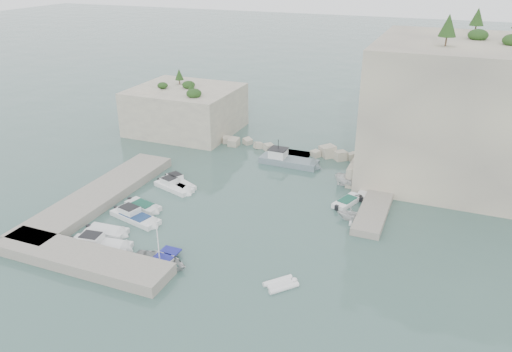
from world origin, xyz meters
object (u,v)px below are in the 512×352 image
at_px(tender_east_b, 347,204).
at_px(tender_east_d, 354,187).
at_px(work_boat, 289,164).
at_px(rowboat, 160,265).
at_px(tender_east_c, 367,194).
at_px(motorboat_a, 179,185).
at_px(inflatable_dinghy, 281,286).
at_px(tender_east_a, 351,220).
at_px(motorboat_e, 107,234).
at_px(motorboat_c, 143,208).
at_px(motorboat_d, 136,220).
at_px(motorboat_f, 101,247).
at_px(motorboat_b, 174,189).

height_order(tender_east_b, tender_east_d, tender_east_d).
height_order(tender_east_d, work_boat, work_boat).
height_order(rowboat, tender_east_c, rowboat).
height_order(motorboat_a, inflatable_dinghy, motorboat_a).
distance_m(tender_east_a, work_boat, 16.67).
xyz_separation_m(motorboat_e, tender_east_d, (21.27, 20.87, 0.00)).
bearing_deg(motorboat_c, motorboat_e, -77.51).
height_order(motorboat_c, tender_east_a, tender_east_a).
bearing_deg(motorboat_d, rowboat, -28.04).
xyz_separation_m(rowboat, tender_east_c, (14.97, 22.37, 0.00)).
xyz_separation_m(motorboat_d, inflatable_dinghy, (18.63, -5.23, 0.00)).
bearing_deg(motorboat_e, motorboat_d, 70.50).
xyz_separation_m(tender_east_a, tender_east_c, (0.41, 7.06, 0.00)).
relative_size(motorboat_d, tender_east_d, 1.39).
xyz_separation_m(motorboat_c, motorboat_e, (-0.24, -6.23, 0.00)).
bearing_deg(tender_east_d, rowboat, 146.93).
bearing_deg(motorboat_d, motorboat_a, 104.66).
relative_size(motorboat_f, tender_east_b, 1.47).
distance_m(motorboat_a, motorboat_e, 13.14).
bearing_deg(motorboat_a, tender_east_b, 34.40).
relative_size(motorboat_e, rowboat, 0.84).
bearing_deg(motorboat_a, motorboat_b, -63.59).
height_order(motorboat_a, motorboat_c, motorboat_a).
xyz_separation_m(motorboat_b, motorboat_d, (0.10, -8.29, 0.00)).
xyz_separation_m(motorboat_b, tender_east_a, (21.86, 0.53, 0.00)).
xyz_separation_m(motorboat_c, inflatable_dinghy, (19.38, -7.84, 0.00)).
distance_m(motorboat_a, inflatable_dinghy, 23.82).
height_order(motorboat_d, tender_east_d, tender_east_d).
distance_m(motorboat_e, inflatable_dinghy, 19.68).
bearing_deg(motorboat_e, work_boat, 60.92).
relative_size(inflatable_dinghy, work_boat, 0.35).
distance_m(motorboat_c, inflatable_dinghy, 20.91).
bearing_deg(motorboat_e, motorboat_a, 81.92).
distance_m(motorboat_e, tender_east_a, 25.92).
height_order(motorboat_d, work_boat, work_boat).
bearing_deg(inflatable_dinghy, motorboat_e, 127.24).
height_order(rowboat, tender_east_a, tender_east_a).
xyz_separation_m(motorboat_e, tender_east_c, (23.15, 19.51, 0.00)).
bearing_deg(motorboat_e, motorboat_c, 83.59).
height_order(tender_east_a, work_boat, work_boat).
distance_m(motorboat_d, motorboat_e, 3.76).
relative_size(motorboat_d, work_boat, 0.76).
bearing_deg(tender_east_a, tender_east_d, 8.28).
bearing_deg(rowboat, motorboat_d, 48.65).
height_order(motorboat_f, tender_east_b, motorboat_f).
xyz_separation_m(motorboat_f, inflatable_dinghy, (18.58, 0.77, 0.00)).
relative_size(motorboat_a, tender_east_a, 1.80).
bearing_deg(tender_east_b, motorboat_c, 134.21).
relative_size(motorboat_b, work_boat, 0.67).
height_order(motorboat_b, inflatable_dinghy, motorboat_b).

